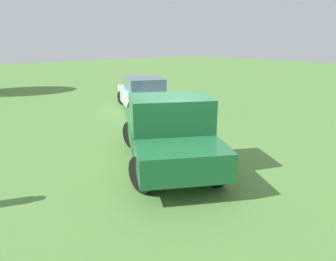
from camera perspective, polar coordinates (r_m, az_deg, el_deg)
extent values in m
plane|color=#54843D|center=(8.56, 1.33, -5.68)|extent=(80.00, 80.00, 0.00)
cylinder|color=black|center=(9.67, -6.21, -0.69)|extent=(0.80, 0.22, 0.80)
cylinder|color=black|center=(9.90, 3.02, -0.23)|extent=(0.80, 0.22, 0.80)
cylinder|color=black|center=(6.88, -4.39, -7.66)|extent=(0.80, 0.22, 0.80)
cylinder|color=black|center=(7.20, 8.42, -6.71)|extent=(0.80, 0.22, 0.80)
cube|color=#1E6638|center=(9.58, -1.47, 1.34)|extent=(2.55, 2.56, 0.64)
cube|color=#1E6638|center=(7.89, 0.36, 1.01)|extent=(2.23, 2.38, 1.40)
cube|color=slate|center=(7.78, 0.36, 4.14)|extent=(1.96, 2.14, 0.48)
cube|color=#1E6638|center=(7.13, 1.72, -3.99)|extent=(2.87, 2.75, 0.60)
cube|color=silver|center=(10.47, -2.19, 1.14)|extent=(1.00, 1.64, 0.16)
cylinder|color=black|center=(16.24, -8.01, 5.81)|extent=(0.70, 0.20, 0.70)
cylinder|color=black|center=(16.51, -2.93, 6.11)|extent=(0.70, 0.20, 0.70)
cylinder|color=black|center=(13.35, -6.10, 3.70)|extent=(0.70, 0.20, 0.70)
cylinder|color=black|center=(13.68, -0.03, 4.09)|extent=(0.70, 0.20, 0.70)
cube|color=silver|center=(14.88, -4.37, 5.81)|extent=(4.82, 3.39, 0.68)
cube|color=slate|center=(14.57, -4.23, 8.14)|extent=(2.42, 2.19, 0.60)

